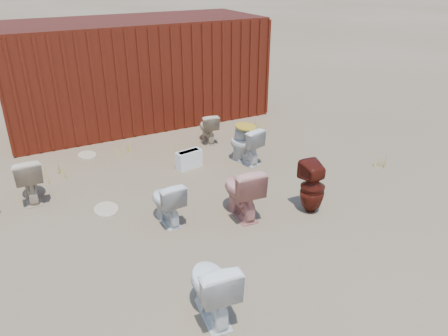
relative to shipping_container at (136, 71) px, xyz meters
name	(u,v)px	position (x,y,z in m)	size (l,w,h in m)	color
ground	(242,214)	(0.00, -5.20, -1.20)	(100.00, 100.00, 0.00)	brown
shipping_container	(136,71)	(0.00, 0.00, 0.00)	(6.00, 2.40, 2.40)	#52100D
toilet_front_a	(167,201)	(-1.11, -4.86, -0.85)	(0.39, 0.69, 0.70)	silver
toilet_front_pink	(242,191)	(-0.01, -5.20, -0.78)	(0.47, 0.83, 0.85)	tan
toilet_front_c	(212,287)	(-1.37, -6.92, -0.80)	(0.45, 0.79, 0.80)	white
toilet_front_maroon	(312,187)	(1.02, -5.62, -0.78)	(0.38, 0.39, 0.85)	#50160D
toilet_back_beige_left	(29,178)	(-2.86, -3.17, -0.81)	(0.44, 0.76, 0.78)	beige
toilet_back_beige_right	(208,127)	(0.86, -2.20, -0.87)	(0.36, 0.64, 0.65)	#C7B392
toilet_back_yellowlid	(245,145)	(1.02, -3.52, -0.83)	(0.41, 0.72, 0.74)	white
toilet_back_e	(241,144)	(1.00, -3.40, -0.86)	(0.31, 0.31, 0.68)	white
yellow_lid	(245,126)	(1.02, -3.52, -0.45)	(0.37, 0.47, 0.03)	gold
loose_tank	(189,160)	(-0.05, -3.26, -1.02)	(0.50, 0.20, 0.35)	white
loose_lid_near	(106,209)	(-1.86, -4.09, -1.19)	(0.38, 0.49, 0.02)	#C8B491
loose_lid_far	(87,155)	(-1.68, -1.76, -1.19)	(0.36, 0.47, 0.02)	#C2B18D
weed_clump_a	(53,169)	(-2.41, -2.50, -1.03)	(0.36, 0.36, 0.34)	#B2A447
weed_clump_b	(182,150)	(0.04, -2.66, -1.07)	(0.32, 0.32, 0.27)	#B2A447
weed_clump_c	(255,124)	(2.15, -2.04, -1.06)	(0.36, 0.36, 0.29)	#B2A447
weed_clump_d	(123,147)	(-0.98, -2.00, -1.06)	(0.30, 0.30, 0.28)	#B2A447
weed_clump_e	(206,126)	(1.06, -1.70, -1.04)	(0.34, 0.34, 0.33)	#B2A447
weed_clump_f	(380,160)	(3.26, -4.89, -1.07)	(0.28, 0.28, 0.27)	#B2A447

